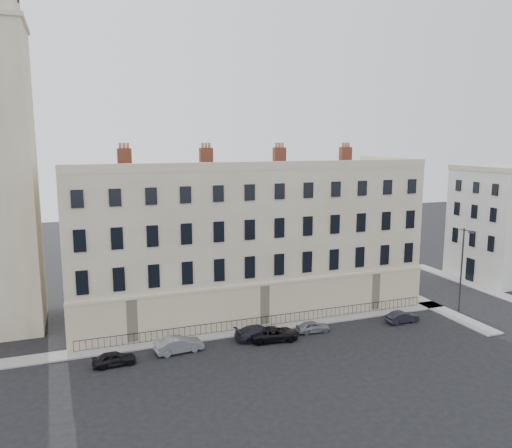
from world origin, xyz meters
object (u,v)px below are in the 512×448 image
object	(u,v)px
car_f	(402,317)
streetlamp	(462,266)
car_a	(114,359)
car_c	(259,332)
car_d	(274,334)
car_b	(179,345)
car_e	(313,327)

from	to	relation	value
car_f	streetlamp	distance (m)	8.80
car_a	car_c	xyz separation A→B (m)	(12.68, 1.06, 0.06)
car_d	car_f	xyz separation A→B (m)	(13.54, -0.24, -0.06)
car_c	streetlamp	world-z (taller)	streetlamp
car_d	streetlamp	xyz separation A→B (m)	(21.17, 0.41, 4.29)
car_f	car_d	bearing A→B (deg)	87.74
car_b	car_d	xyz separation A→B (m)	(8.52, -0.44, -0.06)
car_e	car_a	bearing A→B (deg)	96.09
car_d	streetlamp	size ratio (longest dim) A/B	0.50
car_c	car_e	world-z (taller)	car_c
car_b	car_f	xyz separation A→B (m)	(22.06, -0.69, -0.11)
car_b	car_c	distance (m)	7.32
car_b	car_a	bearing A→B (deg)	92.08
car_a	streetlamp	size ratio (longest dim) A/B	0.38
car_b	car_d	distance (m)	8.53
car_a	car_f	size ratio (longest dim) A/B	1.00
car_a	car_c	world-z (taller)	car_c
car_b	streetlamp	size ratio (longest dim) A/B	0.46
car_a	car_e	distance (m)	18.02
car_d	car_f	distance (m)	13.54
car_a	car_d	xyz separation A→B (m)	(13.89, 0.29, 0.04)
car_d	streetlamp	distance (m)	21.60
car_f	car_a	bearing A→B (deg)	88.88
car_c	streetlamp	distance (m)	22.78
car_a	car_b	world-z (taller)	car_b
car_e	streetlamp	world-z (taller)	streetlamp
car_e	car_b	bearing A→B (deg)	93.82
car_c	car_d	size ratio (longest dim) A/B	0.99
car_b	streetlamp	distance (m)	29.99
streetlamp	car_c	bearing A→B (deg)	161.18
car_b	car_c	size ratio (longest dim) A/B	0.93
car_a	car_b	size ratio (longest dim) A/B	0.83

